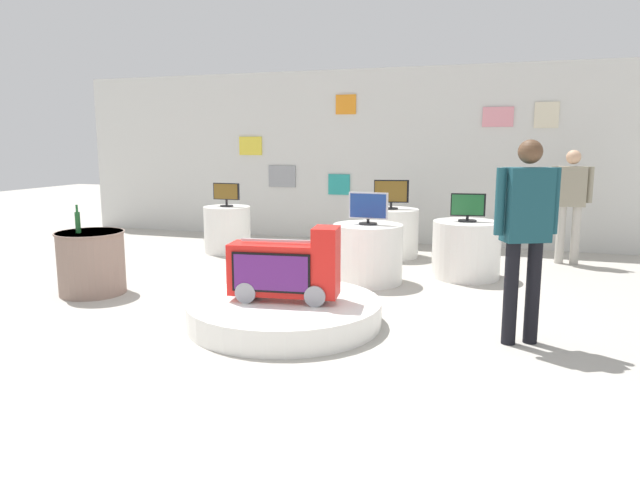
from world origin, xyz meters
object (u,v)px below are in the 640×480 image
display_pedestal_right_rear (368,253)px  tv_on_left_rear (468,207)px  display_pedestal_far_right (227,229)px  display_pedestal_center_rear (390,233)px  shopper_browsing_near_truck (571,198)px  tv_on_far_right (226,194)px  shopper_browsing_rear (526,226)px  display_pedestal_left_rear (466,249)px  bottle_on_side_table (78,222)px  side_table_round (91,262)px  tv_on_right_rear (368,208)px  main_display_pedestal (285,312)px  novelty_firetruck_tv (286,270)px  tv_on_center_rear (391,193)px

display_pedestal_right_rear → tv_on_left_rear: bearing=29.6°
tv_on_left_rear → display_pedestal_far_right: tv_on_left_rear is taller
display_pedestal_center_rear → shopper_browsing_near_truck: shopper_browsing_near_truck is taller
display_pedestal_right_rear → display_pedestal_far_right: bearing=154.1°
tv_on_far_right → shopper_browsing_rear: 5.28m
display_pedestal_left_rear → bottle_on_side_table: size_ratio=2.70×
side_table_round → display_pedestal_right_rear: bearing=27.7°
tv_on_left_rear → tv_on_right_rear: bearing=-150.3°
main_display_pedestal → side_table_round: side_table_round is taller
novelty_firetruck_tv → tv_on_far_right: tv_on_far_right is taller
display_pedestal_left_rear → display_pedestal_right_rear: same height
tv_on_far_right → side_table_round: 2.84m
novelty_firetruck_tv → tv_on_far_right: 3.88m
tv_on_far_right → shopper_browsing_near_truck: size_ratio=0.28×
tv_on_left_rear → display_pedestal_right_rear: size_ratio=0.50×
novelty_firetruck_tv → side_table_round: 2.58m
bottle_on_side_table → shopper_browsing_near_truck: size_ratio=0.20×
tv_on_right_rear → display_pedestal_far_right: bearing=154.0°
bottle_on_side_table → display_pedestal_right_rear: bearing=28.9°
tv_on_left_rear → main_display_pedestal: bearing=-120.7°
display_pedestal_center_rear → tv_on_far_right: bearing=-169.4°
novelty_firetruck_tv → bottle_on_side_table: size_ratio=3.35×
display_pedestal_left_rear → tv_on_center_rear: bearing=138.3°
tv_on_left_rear → side_table_round: bearing=-151.8°
tv_on_center_rear → display_pedestal_left_rear: bearing=-41.7°
display_pedestal_center_rear → display_pedestal_far_right: size_ratio=1.15×
display_pedestal_left_rear → display_pedestal_far_right: (-3.72, 0.60, 0.00)m
display_pedestal_far_right → shopper_browsing_near_truck: 5.13m
bottle_on_side_table → shopper_browsing_rear: (4.72, -0.12, 0.18)m
tv_on_right_rear → shopper_browsing_rear: bearing=-44.5°
display_pedestal_right_rear → shopper_browsing_near_truck: size_ratio=0.53×
shopper_browsing_rear → display_pedestal_center_rear: bearing=117.8°
main_display_pedestal → tv_on_left_rear: bearing=59.3°
display_pedestal_right_rear → bottle_on_side_table: size_ratio=2.71×
display_pedestal_center_rear → shopper_browsing_rear: bearing=-62.2°
main_display_pedestal → tv_on_left_rear: (1.50, 2.54, 0.79)m
display_pedestal_right_rear → shopper_browsing_near_truck: (2.47, 1.97, 0.58)m
display_pedestal_left_rear → display_pedestal_center_rear: size_ratio=1.02×
shopper_browsing_rear → shopper_browsing_near_truck: bearing=79.4°
display_pedestal_center_rear → shopper_browsing_near_truck: bearing=5.6°
tv_on_far_right → main_display_pedestal: bearing=-54.8°
tv_on_center_rear → display_pedestal_right_rear: (0.05, -1.72, -0.60)m
display_pedestal_far_right → tv_on_far_right: tv_on_far_right is taller
novelty_firetruck_tv → bottle_on_side_table: 2.64m
tv_on_far_right → bottle_on_side_table: bearing=-97.3°
main_display_pedestal → display_pedestal_center_rear: size_ratio=2.20×
tv_on_right_rear → shopper_browsing_near_truck: size_ratio=0.30×
main_display_pedestal → bottle_on_side_table: size_ratio=5.82×
display_pedestal_far_right → bottle_on_side_table: 2.94m
display_pedestal_left_rear → shopper_browsing_near_truck: size_ratio=0.53×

